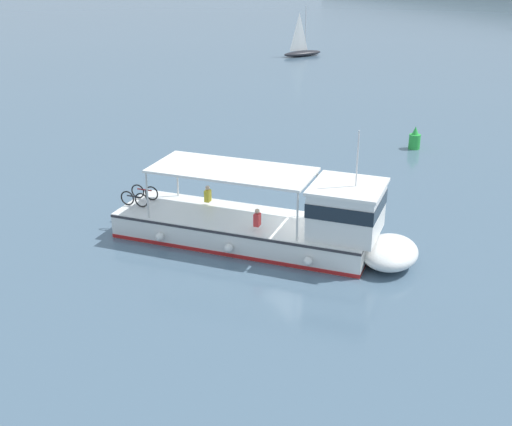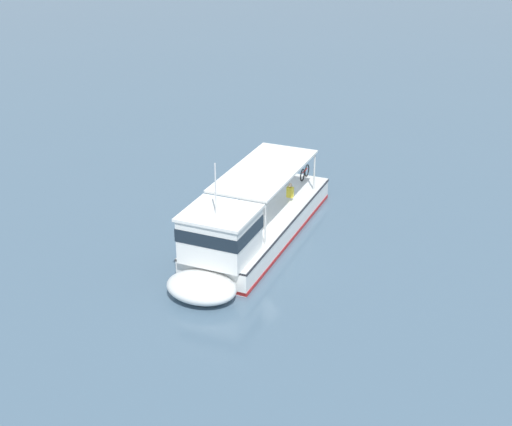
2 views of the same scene
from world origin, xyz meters
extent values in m
plane|color=slate|center=(0.00, 0.00, 0.00)|extent=(400.00, 400.00, 0.00)
cube|color=white|center=(-1.70, -1.93, 0.55)|extent=(10.09, 9.69, 1.10)
ellipsoid|color=white|center=(2.85, 2.28, 0.55)|extent=(3.62, 3.65, 1.01)
cube|color=red|center=(-1.70, -1.93, 0.10)|extent=(10.12, 9.72, 0.16)
cube|color=#2D2D33|center=(-1.70, -1.93, 1.02)|extent=(10.14, 9.73, 0.10)
cube|color=white|center=(1.53, 1.06, 2.05)|extent=(3.76, 3.76, 1.90)
cube|color=#19232D|center=(1.53, 1.06, 2.38)|extent=(3.83, 3.84, 0.56)
cube|color=white|center=(1.53, 1.06, 3.06)|extent=(3.98, 3.99, 0.12)
cube|color=white|center=(-2.03, -2.24, 3.15)|extent=(6.91, 6.71, 0.10)
cylinder|color=silver|center=(-0.57, 0.97, 2.10)|extent=(0.08, 0.08, 2.00)
cylinder|color=silver|center=(1.28, -1.03, 2.10)|extent=(0.08, 0.08, 2.00)
cylinder|color=silver|center=(-5.33, -3.45, 2.10)|extent=(0.08, 0.08, 2.00)
cylinder|color=silver|center=(-3.48, -5.45, 2.10)|extent=(0.08, 0.08, 2.00)
cylinder|color=silver|center=(1.75, 1.26, 4.22)|extent=(0.06, 0.06, 2.20)
sphere|color=white|center=(2.01, -0.93, 0.50)|extent=(0.36, 0.36, 0.36)
sphere|color=white|center=(-0.41, -3.17, 0.50)|extent=(0.36, 0.36, 0.36)
sphere|color=white|center=(-2.68, -5.28, 0.50)|extent=(0.36, 0.36, 0.36)
torus|color=black|center=(-5.34, -4.70, 1.43)|extent=(0.52, 0.49, 0.66)
torus|color=black|center=(-5.85, -5.17, 1.43)|extent=(0.52, 0.49, 0.66)
cylinder|color=maroon|center=(-5.59, -4.94, 1.55)|extent=(0.55, 0.52, 0.06)
torus|color=black|center=(-4.73, -5.36, 1.43)|extent=(0.52, 0.49, 0.66)
torus|color=black|center=(-5.24, -5.83, 1.43)|extent=(0.52, 0.49, 0.66)
cylinder|color=#232328|center=(-4.98, -5.60, 1.55)|extent=(0.55, 0.52, 0.06)
cube|color=yellow|center=(-3.61, -2.70, 1.56)|extent=(0.38, 0.38, 0.52)
sphere|color=beige|center=(-3.61, -2.70, 1.93)|extent=(0.20, 0.20, 0.20)
cube|color=red|center=(-0.27, -1.97, 1.56)|extent=(0.38, 0.38, 0.52)
sphere|color=beige|center=(-0.27, -1.97, 1.93)|extent=(0.20, 0.20, 0.20)
camera|label=1|loc=(21.25, -12.76, 11.81)|focal=46.12mm
camera|label=2|loc=(10.67, 25.01, 15.14)|focal=48.97mm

